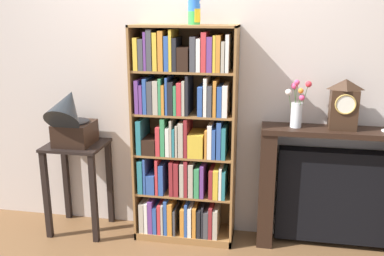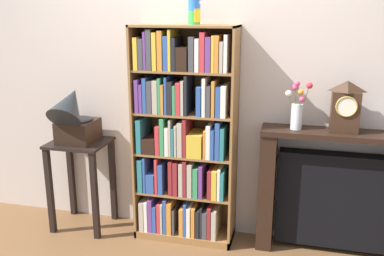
{
  "view_description": "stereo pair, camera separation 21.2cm",
  "coord_description": "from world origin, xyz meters",
  "px_view_note": "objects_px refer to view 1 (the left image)",
  "views": [
    {
      "loc": [
        0.62,
        -3.03,
        1.81
      ],
      "look_at": [
        0.06,
        0.08,
        0.93
      ],
      "focal_mm": 39.8,
      "sensor_mm": 36.0,
      "label": 1
    },
    {
      "loc": [
        0.83,
        -2.99,
        1.81
      ],
      "look_at": [
        0.06,
        0.08,
        0.93
      ],
      "focal_mm": 39.8,
      "sensor_mm": 36.0,
      "label": 2
    }
  ],
  "objects_px": {
    "fireplace_mantel": "(334,190)",
    "flower_vase": "(297,107)",
    "side_table_left": "(78,170)",
    "cup_stack": "(194,11)",
    "gramophone": "(70,118)",
    "mantel_clock": "(344,104)",
    "bookshelf": "(183,140)"
  },
  "relations": [
    {
      "from": "fireplace_mantel",
      "to": "flower_vase",
      "type": "bearing_deg",
      "value": -175.67
    },
    {
      "from": "fireplace_mantel",
      "to": "flower_vase",
      "type": "distance_m",
      "value": 0.72
    },
    {
      "from": "flower_vase",
      "to": "bookshelf",
      "type": "bearing_deg",
      "value": -177.76
    },
    {
      "from": "cup_stack",
      "to": "gramophone",
      "type": "relative_size",
      "value": 0.37
    },
    {
      "from": "cup_stack",
      "to": "fireplace_mantel",
      "type": "height_order",
      "value": "cup_stack"
    },
    {
      "from": "cup_stack",
      "to": "flower_vase",
      "type": "relative_size",
      "value": 0.55
    },
    {
      "from": "side_table_left",
      "to": "gramophone",
      "type": "xyz_separation_m",
      "value": [
        -0.0,
        -0.06,
        0.46
      ]
    },
    {
      "from": "cup_stack",
      "to": "gramophone",
      "type": "height_order",
      "value": "cup_stack"
    },
    {
      "from": "side_table_left",
      "to": "fireplace_mantel",
      "type": "xyz_separation_m",
      "value": [
        2.05,
        0.1,
        -0.05
      ]
    },
    {
      "from": "side_table_left",
      "to": "cup_stack",
      "type": "bearing_deg",
      "value": 3.32
    },
    {
      "from": "bookshelf",
      "to": "flower_vase",
      "type": "xyz_separation_m",
      "value": [
        0.85,
        0.03,
        0.29
      ]
    },
    {
      "from": "bookshelf",
      "to": "flower_vase",
      "type": "bearing_deg",
      "value": 2.24
    },
    {
      "from": "bookshelf",
      "to": "side_table_left",
      "type": "relative_size",
      "value": 2.24
    },
    {
      "from": "gramophone",
      "to": "mantel_clock",
      "type": "relative_size",
      "value": 1.44
    },
    {
      "from": "gramophone",
      "to": "fireplace_mantel",
      "type": "relative_size",
      "value": 0.47
    },
    {
      "from": "bookshelf",
      "to": "side_table_left",
      "type": "bearing_deg",
      "value": -177.5
    },
    {
      "from": "side_table_left",
      "to": "mantel_clock",
      "type": "height_order",
      "value": "mantel_clock"
    },
    {
      "from": "mantel_clock",
      "to": "bookshelf",
      "type": "bearing_deg",
      "value": -178.42
    },
    {
      "from": "side_table_left",
      "to": "gramophone",
      "type": "relative_size",
      "value": 1.43
    },
    {
      "from": "bookshelf",
      "to": "gramophone",
      "type": "height_order",
      "value": "bookshelf"
    },
    {
      "from": "side_table_left",
      "to": "flower_vase",
      "type": "distance_m",
      "value": 1.83
    },
    {
      "from": "fireplace_mantel",
      "to": "cup_stack",
      "type": "bearing_deg",
      "value": -177.9
    },
    {
      "from": "gramophone",
      "to": "cup_stack",
      "type": "bearing_deg",
      "value": 6.82
    },
    {
      "from": "gramophone",
      "to": "mantel_clock",
      "type": "xyz_separation_m",
      "value": [
        2.06,
        0.13,
        0.16
      ]
    },
    {
      "from": "bookshelf",
      "to": "cup_stack",
      "type": "relative_size",
      "value": 8.69
    },
    {
      "from": "gramophone",
      "to": "fireplace_mantel",
      "type": "distance_m",
      "value": 2.12
    },
    {
      "from": "cup_stack",
      "to": "gramophone",
      "type": "xyz_separation_m",
      "value": [
        -0.96,
        -0.12,
        -0.81
      ]
    },
    {
      "from": "cup_stack",
      "to": "mantel_clock",
      "type": "distance_m",
      "value": 1.27
    },
    {
      "from": "mantel_clock",
      "to": "fireplace_mantel",
      "type": "bearing_deg",
      "value": 109.88
    },
    {
      "from": "gramophone",
      "to": "fireplace_mantel",
      "type": "height_order",
      "value": "gramophone"
    },
    {
      "from": "gramophone",
      "to": "mantel_clock",
      "type": "bearing_deg",
      "value": 3.62
    },
    {
      "from": "cup_stack",
      "to": "mantel_clock",
      "type": "xyz_separation_m",
      "value": [
        1.09,
        0.01,
        -0.65
      ]
    }
  ]
}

